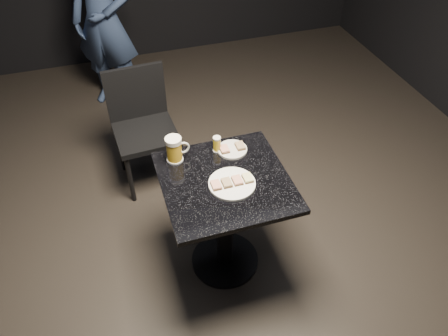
{
  "coord_description": "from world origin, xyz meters",
  "views": [
    {
      "loc": [
        -0.53,
        -1.64,
        2.42
      ],
      "look_at": [
        0.0,
        0.02,
        0.82
      ],
      "focal_mm": 35.0,
      "sensor_mm": 36.0,
      "label": 1
    }
  ],
  "objects_px": {
    "patron": "(104,21)",
    "table": "(225,209)",
    "plate_small": "(232,150)",
    "chair": "(142,122)",
    "plate_large": "(232,184)",
    "beer_mug": "(175,149)",
    "beer_tumbler": "(217,144)"
  },
  "relations": [
    {
      "from": "patron",
      "to": "table",
      "type": "xyz_separation_m",
      "value": [
        0.42,
        -2.15,
        -0.3
      ]
    },
    {
      "from": "patron",
      "to": "table",
      "type": "distance_m",
      "value": 2.21
    },
    {
      "from": "plate_small",
      "to": "chair",
      "type": "height_order",
      "value": "chair"
    },
    {
      "from": "plate_small",
      "to": "chair",
      "type": "distance_m",
      "value": 0.93
    },
    {
      "from": "plate_large",
      "to": "chair",
      "type": "height_order",
      "value": "chair"
    },
    {
      "from": "patron",
      "to": "beer_mug",
      "type": "height_order",
      "value": "patron"
    },
    {
      "from": "plate_small",
      "to": "beer_tumbler",
      "type": "relative_size",
      "value": 1.8
    },
    {
      "from": "plate_large",
      "to": "table",
      "type": "bearing_deg",
      "value": 116.61
    },
    {
      "from": "beer_tumbler",
      "to": "beer_mug",
      "type": "bearing_deg",
      "value": -178.42
    },
    {
      "from": "plate_small",
      "to": "beer_tumbler",
      "type": "distance_m",
      "value": 0.1
    },
    {
      "from": "beer_tumbler",
      "to": "chair",
      "type": "bearing_deg",
      "value": 114.57
    },
    {
      "from": "plate_small",
      "to": "patron",
      "type": "height_order",
      "value": "patron"
    },
    {
      "from": "plate_large",
      "to": "plate_small",
      "type": "distance_m",
      "value": 0.29
    },
    {
      "from": "patron",
      "to": "table",
      "type": "relative_size",
      "value": 2.16
    },
    {
      "from": "beer_mug",
      "to": "plate_large",
      "type": "bearing_deg",
      "value": -50.07
    },
    {
      "from": "patron",
      "to": "beer_mug",
      "type": "relative_size",
      "value": 10.23
    },
    {
      "from": "table",
      "to": "plate_small",
      "type": "bearing_deg",
      "value": 62.61
    },
    {
      "from": "table",
      "to": "beer_tumbler",
      "type": "distance_m",
      "value": 0.39
    },
    {
      "from": "plate_large",
      "to": "patron",
      "type": "xyz_separation_m",
      "value": [
        -0.44,
        2.2,
        0.05
      ]
    },
    {
      "from": "beer_tumbler",
      "to": "plate_small",
      "type": "bearing_deg",
      "value": -18.62
    },
    {
      "from": "table",
      "to": "chair",
      "type": "height_order",
      "value": "chair"
    },
    {
      "from": "beer_mug",
      "to": "table",
      "type": "bearing_deg",
      "value": -47.94
    },
    {
      "from": "plate_large",
      "to": "table",
      "type": "distance_m",
      "value": 0.25
    },
    {
      "from": "chair",
      "to": "patron",
      "type": "bearing_deg",
      "value": 95.1
    },
    {
      "from": "table",
      "to": "beer_mug",
      "type": "height_order",
      "value": "beer_mug"
    },
    {
      "from": "plate_small",
      "to": "beer_tumbler",
      "type": "height_order",
      "value": "beer_tumbler"
    },
    {
      "from": "patron",
      "to": "beer_mug",
      "type": "bearing_deg",
      "value": -53.11
    },
    {
      "from": "plate_large",
      "to": "chair",
      "type": "distance_m",
      "value": 1.14
    },
    {
      "from": "plate_small",
      "to": "patron",
      "type": "distance_m",
      "value": 2.0
    },
    {
      "from": "plate_small",
      "to": "chair",
      "type": "relative_size",
      "value": 0.2
    },
    {
      "from": "table",
      "to": "chair",
      "type": "relative_size",
      "value": 0.84
    },
    {
      "from": "plate_large",
      "to": "patron",
      "type": "height_order",
      "value": "patron"
    }
  ]
}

